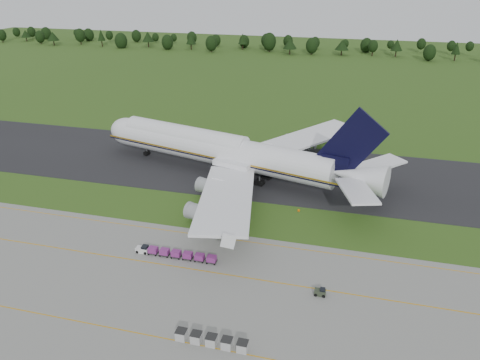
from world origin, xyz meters
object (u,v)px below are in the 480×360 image
(uld_row, at_px, (211,340))
(edge_markers, at_px, (249,204))
(aircraft, at_px, (224,150))
(baggage_train, at_px, (175,254))
(utility_cart, at_px, (320,292))

(uld_row, distance_m, edge_markers, 45.42)
(edge_markers, bearing_deg, uld_row, -83.38)
(aircraft, bearing_deg, baggage_train, -87.08)
(utility_cart, distance_m, edge_markers, 35.32)
(aircraft, height_order, utility_cart, aircraft)
(aircraft, relative_size, baggage_train, 5.06)
(aircraft, bearing_deg, edge_markers, -57.06)
(baggage_train, xyz_separation_m, utility_cart, (28.60, -4.49, -0.27))
(baggage_train, height_order, edge_markers, baggage_train)
(aircraft, bearing_deg, uld_row, -75.37)
(uld_row, bearing_deg, utility_cart, 47.47)
(aircraft, distance_m, utility_cart, 55.82)
(utility_cart, bearing_deg, baggage_train, 171.08)
(uld_row, xyz_separation_m, edge_markers, (-5.23, 45.11, -0.59))
(utility_cart, relative_size, uld_row, 0.17)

